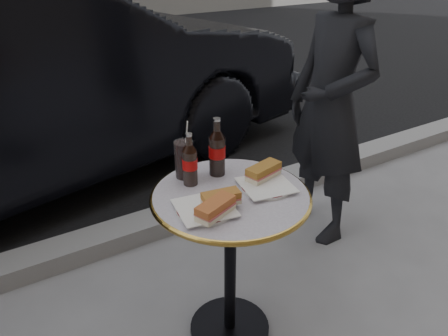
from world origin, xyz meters
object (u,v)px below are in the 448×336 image
pedestrian (331,106)px  plate_right (266,187)px  cola_glass (184,159)px  parked_car (4,82)px  cola_bottle_right (217,147)px  cola_bottle_left (190,159)px  bistro_table (230,268)px  plate_left (205,209)px

pedestrian → plate_right: bearing=-59.2°
plate_right → cola_glass: size_ratio=1.28×
plate_right → cola_glass: bearing=132.6°
plate_right → parked_car: parked_car is taller
cola_bottle_right → pedestrian: (0.87, 0.25, -0.06)m
pedestrian → cola_glass: bearing=-78.2°
cola_bottle_left → parked_car: size_ratio=0.05×
cola_bottle_left → cola_glass: (0.01, 0.07, -0.03)m
pedestrian → cola_bottle_right: bearing=-73.6°
cola_bottle_right → bistro_table: bearing=-102.7°
bistro_table → cola_bottle_right: (0.04, 0.16, 0.49)m
bistro_table → plate_left: bearing=-159.2°
cola_bottle_right → cola_glass: (-0.13, 0.05, -0.04)m
cola_bottle_left → cola_bottle_right: cola_bottle_right is taller
bistro_table → plate_right: (0.14, -0.04, 0.37)m
plate_left → plate_right: size_ratio=1.03×
cola_bottle_left → plate_right: bearing=-37.7°
bistro_table → cola_bottle_left: 0.51m
cola_bottle_left → cola_bottle_right: bearing=7.3°
parked_car → plate_right: bearing=-174.4°
cola_bottle_right → parked_car: 1.94m
plate_right → cola_bottle_left: 0.32m
plate_right → cola_glass: (-0.23, 0.25, 0.07)m
cola_bottle_left → parked_car: (-0.45, 1.86, -0.09)m
cola_glass → parked_car: 1.85m
bistro_table → cola_bottle_left: cola_bottle_left is taller
bistro_table → parked_car: (-0.54, 2.01, 0.39)m
cola_bottle_right → plate_left: bearing=-129.7°
bistro_table → plate_left: (-0.15, -0.06, 0.37)m
bistro_table → parked_car: bearing=105.1°
cola_bottle_left → cola_bottle_right: size_ratio=0.88×
cola_bottle_left → cola_bottle_right: 0.14m
plate_left → parked_car: (-0.40, 2.07, 0.01)m
cola_bottle_right → parked_car: (-0.58, 1.85, -0.10)m
cola_bottle_right → parked_car: bearing=107.4°
plate_right → bistro_table: bearing=165.6°
parked_car → cola_bottle_right: bearing=-175.4°
parked_car → pedestrian: 2.16m
parked_car → pedestrian: size_ratio=2.87×
plate_left → cola_bottle_right: bearing=50.3°
plate_left → pedestrian: bearing=23.9°
bistro_table → plate_left: size_ratio=3.51×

